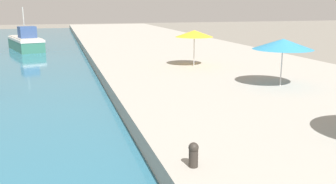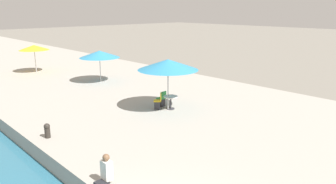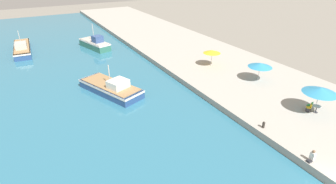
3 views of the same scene
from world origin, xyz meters
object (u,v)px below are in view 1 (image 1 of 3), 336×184
(cafe_umbrella_white, at_px, (283,44))
(cafe_umbrella_striped, at_px, (194,34))
(mooring_bollard, at_px, (193,154))
(fishing_boat_mid, at_px, (26,42))

(cafe_umbrella_white, xyz_separation_m, cafe_umbrella_striped, (-2.08, 7.17, 0.05))
(cafe_umbrella_striped, relative_size, mooring_bollard, 3.85)
(cafe_umbrella_striped, height_order, mooring_bollard, cafe_umbrella_striped)
(cafe_umbrella_white, bearing_deg, cafe_umbrella_striped, 106.19)
(cafe_umbrella_striped, bearing_deg, mooring_bollard, -110.15)
(cafe_umbrella_striped, bearing_deg, fishing_boat_mid, 122.23)
(cafe_umbrella_white, bearing_deg, fishing_boat_mid, 118.27)
(fishing_boat_mid, height_order, mooring_bollard, fishing_boat_mid)
(fishing_boat_mid, bearing_deg, mooring_bollard, -94.88)
(fishing_boat_mid, relative_size, mooring_bollard, 11.88)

